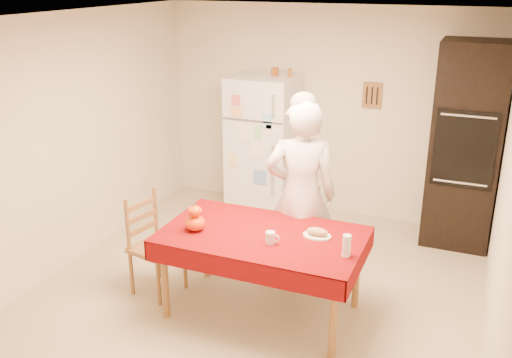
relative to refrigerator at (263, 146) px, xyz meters
The scene contains 17 objects.
floor 2.16m from the refrigerator, 70.93° to the right, with size 4.50×4.50×0.00m, color tan.
room_shell 2.13m from the refrigerator, 70.89° to the right, with size 4.02×4.52×2.51m.
refrigerator is the anchor object (origin of this frame).
oven_cabinet 2.29m from the refrigerator, ahead, with size 0.70×0.62×2.20m.
dining_table 2.25m from the refrigerator, 68.57° to the right, with size 1.70×1.00×0.76m.
chair_far 1.67m from the refrigerator, 57.67° to the right, with size 0.53×0.52×0.95m.
chair_left 2.17m from the refrigerator, 97.16° to the right, with size 0.48×0.49×0.95m.
seated_woman 1.79m from the refrigerator, 57.36° to the right, with size 0.66×0.43×1.81m, color silver.
coffee_mug 2.43m from the refrigerator, 67.03° to the right, with size 0.08×0.08×0.10m, color silver.
pumpkin_lower 2.26m from the refrigerator, 83.25° to the right, with size 0.17×0.17×0.13m, color #E73505.
pumpkin_upper 2.26m from the refrigerator, 83.25° to the right, with size 0.12×0.12×0.09m, color #EA3605.
wine_glass 2.71m from the refrigerator, 54.66° to the right, with size 0.07×0.07×0.18m, color silver.
bread_plate 2.35m from the refrigerator, 57.41° to the right, with size 0.24×0.24×0.02m, color white.
bread_loaf 2.35m from the refrigerator, 57.41° to the right, with size 0.18×0.10×0.06m, color #A58751.
spice_jar_left 0.91m from the refrigerator, 26.90° to the left, with size 0.05×0.05×0.10m, color brown.
spice_jar_mid 0.91m from the refrigerator, 20.09° to the left, with size 0.05×0.05×0.10m, color brown.
spice_jar_right 0.95m from the refrigerator, ahead, with size 0.05×0.05×0.10m, color #995D1B.
Camera 1 is at (1.77, -4.26, 2.84)m, focal length 40.00 mm.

